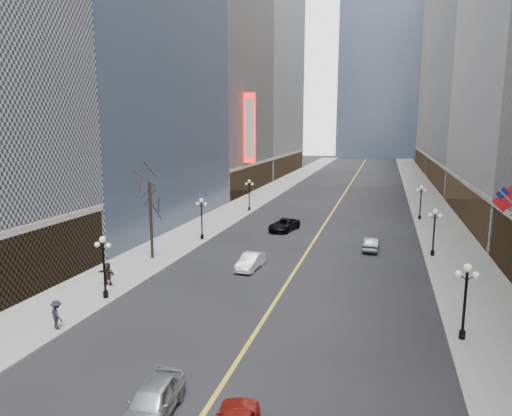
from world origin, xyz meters
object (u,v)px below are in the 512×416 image
Objects in this scene: streetlamp_east_3 at (421,199)px; car_nb_near at (152,401)px; streetlamp_west_3 at (249,192)px; car_nb_mid at (250,261)px; car_nb_far at (284,225)px; streetlamp_west_2 at (202,214)px; car_sb_far at (371,244)px; streetlamp_east_1 at (466,293)px; streetlamp_west_1 at (104,261)px; streetlamp_east_2 at (434,227)px.

car_nb_near is at bearing -106.30° from streetlamp_east_3.
streetlamp_west_3 reaches higher than car_nb_near.
car_nb_near reaches higher than car_nb_mid.
streetlamp_west_3 is 0.88× the size of car_nb_far.
streetlamp_west_2 is 18.07m from car_sb_far.
car_nb_mid is at bearing -46.18° from streetlamp_west_2.
car_nb_near is 1.10× the size of car_nb_mid.
streetlamp_east_1 is 1.10× the size of car_sb_far.
streetlamp_west_3 is (0.00, 36.00, 0.00)m from streetlamp_west_1.
streetlamp_east_1 and streetlamp_east_3 have the same top height.
streetlamp_west_2 is 18.00m from streetlamp_west_3.
car_nb_near reaches higher than car_sb_far.
streetlamp_west_3 reaches higher than car_nb_mid.
car_nb_near is at bearing -115.29° from streetlamp_east_2.
car_nb_near is (-13.80, -11.21, -2.13)m from streetlamp_east_1.
streetlamp_west_1 is at bearing -90.00° from streetlamp_west_2.
streetlamp_east_1 is at bearing 108.77° from car_sb_far.
streetlamp_west_1 reaches higher than car_sb_far.
streetlamp_east_1 reaches higher than car_nb_far.
streetlamp_east_3 is at bearing 67.62° from car_nb_near.
streetlamp_west_1 is 15.04m from car_nb_near.
streetlamp_east_3 is at bearing 46.50° from car_nb_far.
car_nb_near is (9.80, -11.21, -2.13)m from streetlamp_west_1.
car_nb_near is at bearing -140.92° from streetlamp_east_1.
streetlamp_east_2 is at bearing -37.33° from streetlamp_west_3.
streetlamp_west_1 reaches higher than car_nb_far.
streetlamp_west_3 is 27.56m from car_nb_mid.
streetlamp_east_3 is 0.88× the size of car_nb_far.
streetlamp_west_3 is at bearing -41.73° from car_sb_far.
streetlamp_east_3 is 30.68m from car_nb_mid.
streetlamp_west_2 is 1.10× the size of car_nb_mid.
car_nb_far is at bearing 87.42° from car_nb_near.
streetlamp_east_2 is 1.00× the size of car_nb_near.
streetlamp_west_2 is at bearing 180.00° from streetlamp_east_2.
streetlamp_east_1 is 1.10× the size of car_nb_mid.
streetlamp_east_2 is 1.00× the size of streetlamp_west_1.
streetlamp_east_2 and streetlamp_west_1 have the same top height.
streetlamp_west_3 is 24.88m from car_sb_far.
streetlamp_west_2 reaches higher than car_nb_near.
car_nb_near is at bearing -48.83° from streetlamp_west_1.
car_nb_mid is at bearing 44.67° from car_sb_far.
car_nb_near is at bearing -78.27° from streetlamp_west_3.
car_nb_mid is at bearing 50.64° from streetlamp_west_1.
streetlamp_east_2 is 6.18m from car_sb_far.
streetlamp_east_2 reaches higher than car_nb_far.
car_nb_far is (-16.03, 7.16, -2.19)m from streetlamp_east_2.
car_nb_mid is at bearing -76.12° from car_nb_far.
streetlamp_east_3 and streetlamp_west_3 have the same top height.
streetlamp_east_2 is 1.00× the size of streetlamp_east_3.
streetlamp_east_2 is at bearing -90.00° from streetlamp_east_3.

